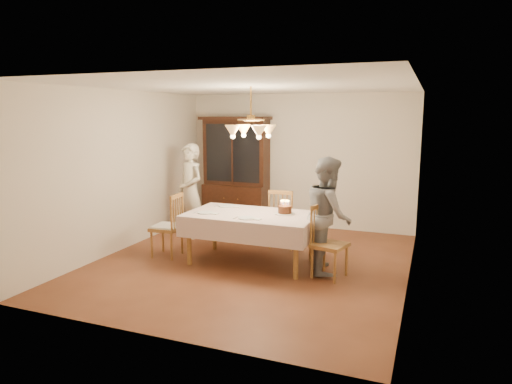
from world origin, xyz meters
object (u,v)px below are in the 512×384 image
at_px(dining_table, 251,218).
at_px(birthday_cake, 285,210).
at_px(china_hutch, 236,173).
at_px(chair_far_side, 283,222).
at_px(elderly_woman, 191,191).

relative_size(dining_table, birthday_cake, 6.33).
height_order(china_hutch, chair_far_side, china_hutch).
bearing_deg(birthday_cake, dining_table, -161.94).
bearing_deg(dining_table, elderly_woman, 148.11).
relative_size(chair_far_side, elderly_woman, 0.59).
bearing_deg(china_hutch, birthday_cake, -50.89).
bearing_deg(chair_far_side, elderly_woman, 178.19).
height_order(dining_table, elderly_woman, elderly_woman).
bearing_deg(elderly_woman, birthday_cake, 5.77).
bearing_deg(chair_far_side, china_hutch, 137.14).
xyz_separation_m(dining_table, chair_far_side, (0.20, 0.92, -0.24)).
bearing_deg(dining_table, china_hutch, 118.69).
xyz_separation_m(elderly_woman, birthday_cake, (2.04, -0.82, -0.03)).
distance_m(dining_table, chair_far_side, 0.97).
height_order(elderly_woman, birthday_cake, elderly_woman).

